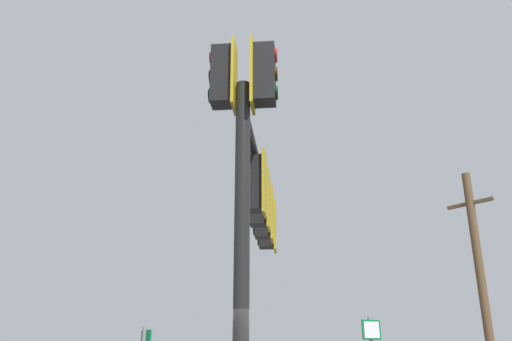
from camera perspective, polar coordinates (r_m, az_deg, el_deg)
The scene contains 2 objects.
signal_mast_assembly at distance 8.65m, azimuth -0.16°, elevation -2.25°, with size 5.09×2.43×6.23m.
utility_pole_wooden at distance 21.65m, azimuth 22.50°, elevation -11.49°, with size 0.66×1.74×9.13m.
Camera 1 is at (6.64, 2.90, 1.72)m, focal length 38.47 mm.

